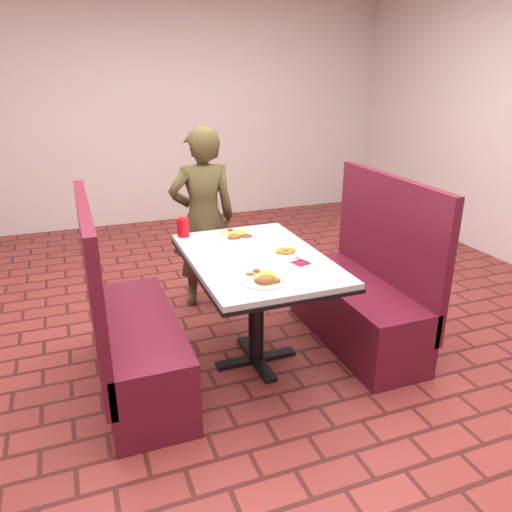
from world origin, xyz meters
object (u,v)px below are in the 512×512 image
(dining_table, at_px, (256,270))
(red_tumbler, at_px, (183,227))
(booth_bench_right, at_px, (363,298))
(diner_person, at_px, (203,219))
(far_dinner_plate, at_px, (236,234))
(plantain_plate, at_px, (287,252))
(near_dinner_plate, at_px, (264,276))
(booth_bench_left, at_px, (130,339))

(dining_table, relative_size, red_tumbler, 9.60)
(booth_bench_right, relative_size, diner_person, 0.83)
(far_dinner_plate, xyz_separation_m, plantain_plate, (0.19, -0.41, -0.01))
(near_dinner_plate, distance_m, red_tumbler, 0.95)
(booth_bench_right, height_order, red_tumbler, booth_bench_right)
(dining_table, xyz_separation_m, far_dinner_plate, (-0.00, 0.38, 0.12))
(near_dinner_plate, height_order, red_tumbler, red_tumbler)
(dining_table, distance_m, far_dinner_plate, 0.40)
(plantain_plate, bearing_deg, far_dinner_plate, 115.03)
(booth_bench_right, xyz_separation_m, far_dinner_plate, (-0.80, 0.38, 0.45))
(booth_bench_right, distance_m, diner_person, 1.37)
(booth_bench_right, bearing_deg, dining_table, 180.00)
(booth_bench_left, relative_size, plantain_plate, 6.28)
(red_tumbler, bearing_deg, booth_bench_left, -130.92)
(near_dinner_plate, bearing_deg, dining_table, 75.25)
(dining_table, height_order, near_dinner_plate, near_dinner_plate)
(booth_bench_right, height_order, near_dinner_plate, booth_bench_right)
(booth_bench_left, bearing_deg, plantain_plate, -1.89)
(dining_table, relative_size, near_dinner_plate, 4.55)
(booth_bench_right, distance_m, near_dinner_plate, 1.07)
(diner_person, xyz_separation_m, red_tumbler, (-0.26, -0.45, 0.09))
(booth_bench_left, relative_size, red_tumbler, 9.51)
(booth_bench_right, distance_m, red_tumbler, 1.34)
(dining_table, bearing_deg, diner_person, 94.09)
(dining_table, bearing_deg, near_dinner_plate, -104.75)
(dining_table, height_order, red_tumbler, red_tumbler)
(plantain_plate, height_order, red_tumbler, red_tumbler)
(dining_table, height_order, booth_bench_left, booth_bench_left)
(far_dinner_plate, bearing_deg, booth_bench_left, -154.50)
(far_dinner_plate, bearing_deg, diner_person, 96.54)
(near_dinner_plate, height_order, plantain_plate, near_dinner_plate)
(dining_table, xyz_separation_m, booth_bench_left, (-0.80, 0.00, -0.32))
(dining_table, distance_m, plantain_plate, 0.22)
(booth_bench_left, height_order, plantain_plate, booth_bench_left)
(far_dinner_plate, bearing_deg, near_dinner_plate, -97.41)
(far_dinner_plate, bearing_deg, plantain_plate, -64.97)
(dining_table, xyz_separation_m, red_tumbler, (-0.33, 0.54, 0.16))
(diner_person, relative_size, plantain_plate, 7.54)
(diner_person, distance_m, far_dinner_plate, 0.61)
(dining_table, relative_size, plantain_plate, 6.34)
(booth_bench_left, xyz_separation_m, near_dinner_plate, (0.70, -0.38, 0.45))
(booth_bench_right, bearing_deg, plantain_plate, -176.91)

